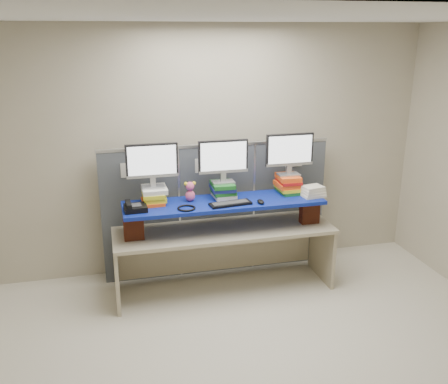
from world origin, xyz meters
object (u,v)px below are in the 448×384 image
object	(u,v)px
monitor_left	(152,163)
monitor_right	(290,152)
blue_board	(224,203)
desk_phone	(135,207)
monitor_center	(223,159)
keyboard	(230,204)
desk	(224,241)

from	to	relation	value
monitor_left	monitor_right	world-z (taller)	monitor_right
blue_board	desk_phone	xyz separation A→B (m)	(-0.92, -0.07, 0.05)
blue_board	monitor_center	size ratio (longest dim) A/B	3.99
monitor_center	monitor_right	bearing A→B (deg)	-0.00
blue_board	monitor_left	world-z (taller)	monitor_left
desk_phone	blue_board	bearing A→B (deg)	2.02
monitor_center	keyboard	xyz separation A→B (m)	(0.01, -0.25, -0.41)
monitor_center	desk_phone	xyz separation A→B (m)	(-0.95, -0.19, -0.39)
keyboard	desk_phone	xyz separation A→B (m)	(-0.96, 0.06, 0.02)
monitor_left	monitor_center	xyz separation A→B (m)	(0.74, -0.00, -0.00)
monitor_right	keyboard	size ratio (longest dim) A/B	1.18
keyboard	blue_board	bearing A→B (deg)	98.44
blue_board	monitor_right	size ratio (longest dim) A/B	3.99
keyboard	desk	bearing A→B (deg)	98.44
desk_phone	monitor_center	bearing A→B (deg)	8.96
blue_board	monitor_center	world-z (taller)	monitor_center
monitor_center	monitor_right	size ratio (longest dim) A/B	1.00
desk_phone	keyboard	bearing A→B (deg)	-5.78
monitor_left	monitor_right	distance (m)	1.47
blue_board	monitor_center	bearing A→B (deg)	80.05
monitor_right	desk_phone	xyz separation A→B (m)	(-1.68, -0.19, -0.42)
monitor_left	monitor_right	size ratio (longest dim) A/B	1.00
keyboard	desk_phone	world-z (taller)	desk_phone
desk	monitor_left	distance (m)	1.14
desk	desk_phone	world-z (taller)	desk_phone
desk	monitor_left	world-z (taller)	monitor_left
monitor_right	keyboard	world-z (taller)	monitor_right
keyboard	monitor_right	bearing A→B (deg)	11.91
blue_board	monitor_right	world-z (taller)	monitor_right
keyboard	monitor_left	bearing A→B (deg)	154.74
monitor_left	keyboard	world-z (taller)	monitor_left
monitor_center	desk_phone	size ratio (longest dim) A/B	2.30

